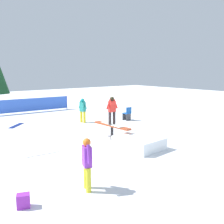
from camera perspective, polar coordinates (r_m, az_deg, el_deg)
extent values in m
plane|color=white|center=(11.82, 0.00, -6.40)|extent=(60.00, 60.00, 0.00)
cylinder|color=black|center=(11.73, 0.00, -4.86)|extent=(0.14, 0.14, 0.66)
cube|color=#A53F1E|center=(11.65, 0.00, -3.11)|extent=(2.27, 0.43, 0.08)
cube|color=white|center=(10.60, 6.17, -6.95)|extent=(1.89, 1.61, 0.50)
cube|color=white|center=(11.63, 0.00, -2.84)|extent=(1.45, 0.33, 0.03)
cylinder|color=#2E2526|center=(11.64, 0.49, -1.30)|extent=(0.13, 0.13, 0.58)
cylinder|color=#2E2526|center=(11.50, -0.50, -1.44)|extent=(0.13, 0.13, 0.58)
cube|color=red|center=(11.48, 0.00, 1.28)|extent=(0.21, 0.33, 0.50)
cylinder|color=red|center=(11.58, 0.80, 1.91)|extent=(0.09, 0.25, 0.46)
cylinder|color=red|center=(11.35, -0.81, 1.75)|extent=(0.09, 0.25, 0.46)
sphere|color=black|center=(11.43, 0.00, 3.02)|extent=(0.20, 0.20, 0.20)
cylinder|color=yellow|center=(15.76, -7.03, -1.07)|extent=(0.15, 0.15, 0.71)
cylinder|color=yellow|center=(15.56, -6.32, -1.19)|extent=(0.15, 0.15, 0.71)
cube|color=teal|center=(15.55, -6.72, 1.20)|extent=(0.39, 0.29, 0.58)
cylinder|color=teal|center=(15.69, -7.30, 1.74)|extent=(0.25, 0.14, 0.52)
cylinder|color=teal|center=(15.37, -6.16, 1.60)|extent=(0.25, 0.14, 0.52)
sphere|color=#0F8E91|center=(15.50, -6.75, 2.67)|extent=(0.23, 0.23, 0.23)
cylinder|color=gold|center=(6.96, -5.40, -15.21)|extent=(0.14, 0.14, 0.69)
cylinder|color=gold|center=(7.20, -5.91, -14.36)|extent=(0.14, 0.14, 0.69)
cube|color=purple|center=(6.84, -5.75, -10.01)|extent=(0.39, 0.31, 0.56)
cylinder|color=purple|center=(6.61, -5.34, -9.58)|extent=(0.24, 0.15, 0.50)
cylinder|color=purple|center=(7.00, -6.16, -8.48)|extent=(0.24, 0.15, 0.50)
sphere|color=orange|center=(6.72, -5.80, -6.90)|extent=(0.22, 0.22, 0.22)
cube|color=navy|center=(15.77, -21.01, -2.91)|extent=(1.20, 1.17, 0.02)
cube|color=white|center=(10.31, -15.62, -9.13)|extent=(0.40, 1.32, 0.02)
cube|color=#3F3F44|center=(16.46, 2.93, -1.02)|extent=(0.04, 0.40, 0.44)
cube|color=#3F3F44|center=(16.20, 3.80, -1.20)|extent=(0.04, 0.40, 0.44)
cube|color=#1951A5|center=(16.29, 3.37, -0.28)|extent=(0.45, 0.45, 0.04)
cube|color=#1951A5|center=(16.11, 3.87, 0.39)|extent=(0.05, 0.44, 0.40)
cube|color=purple|center=(6.68, -19.61, -18.60)|extent=(0.32, 0.36, 0.34)
cylinder|color=blue|center=(21.16, -10.29, 2.13)|extent=(0.06, 0.06, 1.10)
cube|color=blue|center=(20.17, -17.99, 1.60)|extent=(0.46, 5.89, 0.99)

